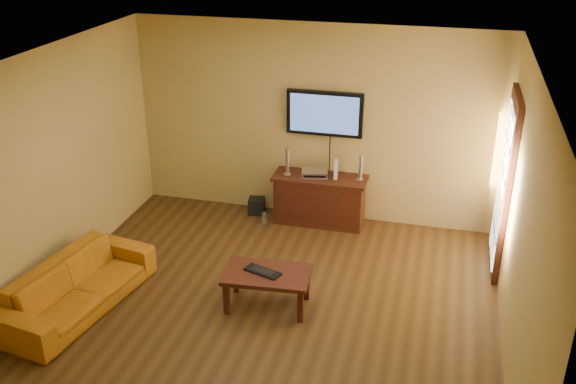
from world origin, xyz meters
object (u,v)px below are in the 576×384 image
(speaker_right, at_px, (360,169))
(game_console, at_px, (336,169))
(bottle, at_px, (264,219))
(keyboard, at_px, (263,271))
(television, at_px, (325,114))
(sofa, at_px, (77,279))
(av_receiver, at_px, (315,173))
(subwoofer, at_px, (257,206))
(coffee_table, at_px, (267,278))
(speaker_left, at_px, (287,163))
(media_console, at_px, (320,199))

(speaker_right, xyz_separation_m, game_console, (-0.33, -0.01, -0.04))
(bottle, height_order, keyboard, keyboard)
(television, relative_size, sofa, 0.55)
(av_receiver, relative_size, game_console, 1.48)
(game_console, height_order, bottle, game_console)
(television, height_order, game_console, television)
(television, bearing_deg, subwoofer, -170.92)
(coffee_table, relative_size, keyboard, 2.23)
(subwoofer, relative_size, keyboard, 0.51)
(speaker_left, bearing_deg, coffee_table, -81.29)
(speaker_right, height_order, game_console, speaker_right)
(keyboard, bearing_deg, game_console, 79.86)
(speaker_left, height_order, game_console, speaker_left)
(bottle, xyz_separation_m, keyboard, (0.54, -1.86, 0.35))
(av_receiver, distance_m, bottle, 0.95)
(coffee_table, xyz_separation_m, game_console, (0.34, 2.16, 0.44))
(av_receiver, bearing_deg, keyboard, -104.84)
(speaker_left, height_order, av_receiver, speaker_left)
(sofa, xyz_separation_m, speaker_left, (1.67, 2.63, 0.49))
(media_console, distance_m, coffee_table, 2.13)
(television, bearing_deg, media_console, -90.00)
(subwoofer, bearing_deg, speaker_left, -19.73)
(coffee_table, relative_size, speaker_right, 2.86)
(speaker_right, height_order, keyboard, speaker_right)
(media_console, bearing_deg, television, 90.00)
(bottle, bearing_deg, subwoofer, 122.75)
(speaker_right, height_order, bottle, speaker_right)
(speaker_right, xyz_separation_m, av_receiver, (-0.62, -0.02, -0.12))
(media_console, bearing_deg, subwoofer, 176.65)
(speaker_right, xyz_separation_m, bottle, (-1.26, -0.31, -0.75))
(game_console, xyz_separation_m, keyboard, (-0.39, -2.16, -0.36))
(av_receiver, bearing_deg, television, 53.95)
(television, distance_m, subwoofer, 1.69)
(subwoofer, bearing_deg, bottle, -66.84)
(media_console, height_order, keyboard, media_console)
(coffee_table, relative_size, av_receiver, 2.77)
(coffee_table, height_order, speaker_right, speaker_right)
(speaker_left, xyz_separation_m, speaker_right, (0.99, 0.07, -0.01))
(subwoofer, relative_size, bottle, 1.12)
(television, bearing_deg, speaker_right, -16.82)
(coffee_table, xyz_separation_m, subwoofer, (-0.80, 2.18, -0.26))
(television, height_order, keyboard, television)
(sofa, bearing_deg, television, -27.35)
(coffee_table, xyz_separation_m, speaker_right, (0.67, 2.17, 0.47))
(coffee_table, bearing_deg, television, 86.77)
(sofa, relative_size, speaker_left, 5.21)
(bottle, bearing_deg, speaker_right, 13.90)
(sofa, relative_size, keyboard, 4.31)
(sofa, relative_size, subwoofer, 8.52)
(media_console, height_order, speaker_right, speaker_right)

